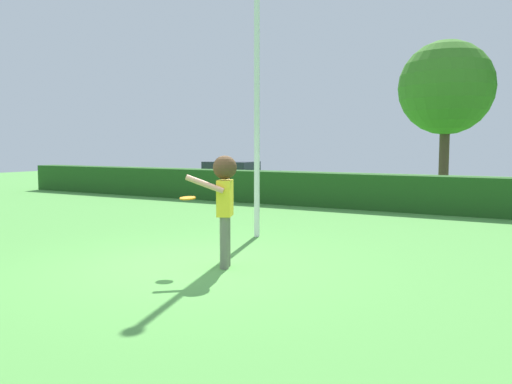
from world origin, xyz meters
name	(u,v)px	position (x,y,z in m)	size (l,w,h in m)	color
ground_plane	(191,267)	(0.00, 0.00, 0.00)	(60.00, 60.00, 0.00)	#549D44
person	(224,194)	(0.48, 0.27, 1.19)	(0.65, 0.75, 1.81)	slate
frisbee	(188,198)	(-0.07, 0.03, 1.12)	(0.26, 0.26, 0.04)	orange
lamppost	(257,63)	(-0.50, 3.03, 3.71)	(0.24, 0.24, 6.78)	silver
hedge_row	(367,191)	(0.00, 9.09, 0.55)	(29.98, 0.90, 1.09)	#22511C
parked_car_green	(231,174)	(-7.69, 13.26, 0.69)	(4.25, 1.91, 1.25)	#1E6633
willow_tree	(446,88)	(1.11, 15.54, 4.27)	(3.77, 3.77, 6.18)	#503C2C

